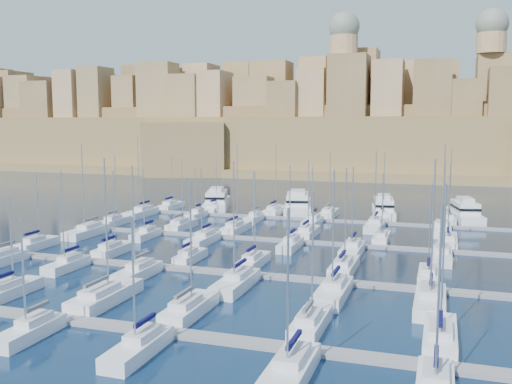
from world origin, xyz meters
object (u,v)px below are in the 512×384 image
(sailboat_2, at_px, (105,296))
(motor_yacht_d, at_px, (464,213))
(motor_yacht_a, at_px, (217,201))
(motor_yacht_c, at_px, (383,209))
(sailboat_4, at_px, (311,323))
(motor_yacht_b, at_px, (298,204))

(sailboat_2, height_order, motor_yacht_d, sailboat_2)
(motor_yacht_a, bearing_deg, motor_yacht_c, -1.48)
(motor_yacht_c, bearing_deg, sailboat_4, -89.96)
(sailboat_2, height_order, motor_yacht_b, sailboat_2)
(sailboat_2, relative_size, motor_yacht_c, 1.05)
(motor_yacht_b, xyz_separation_m, motor_yacht_d, (35.03, -1.65, 0.00))
(motor_yacht_a, bearing_deg, sailboat_2, -77.92)
(sailboat_2, height_order, sailboat_4, sailboat_2)
(sailboat_2, relative_size, motor_yacht_b, 0.82)
(sailboat_2, relative_size, sailboat_4, 1.19)
(motor_yacht_c, bearing_deg, motor_yacht_d, 1.09)
(motor_yacht_a, bearing_deg, motor_yacht_d, -0.72)
(motor_yacht_d, bearing_deg, motor_yacht_b, 177.31)
(sailboat_2, bearing_deg, sailboat_4, -2.55)
(motor_yacht_d, bearing_deg, motor_yacht_c, -178.91)
(sailboat_4, xyz_separation_m, motor_yacht_c, (-0.05, 69.40, 0.99))
(motor_yacht_b, xyz_separation_m, motor_yacht_c, (19.04, -1.95, 0.00))
(sailboat_4, height_order, motor_yacht_b, sailboat_4)
(motor_yacht_b, height_order, motor_yacht_d, same)
(sailboat_4, height_order, motor_yacht_c, sailboat_4)
(motor_yacht_b, relative_size, motor_yacht_d, 1.22)
(motor_yacht_a, bearing_deg, sailboat_4, -61.46)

